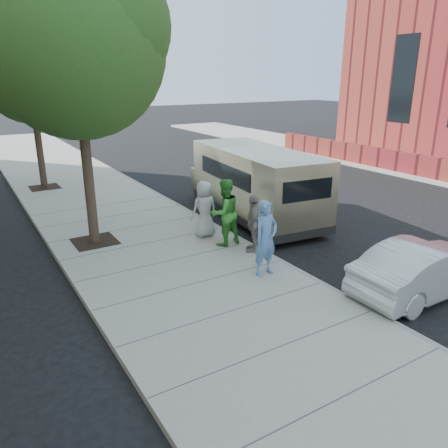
{
  "coord_description": "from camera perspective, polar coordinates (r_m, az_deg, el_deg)",
  "views": [
    {
      "loc": [
        -5.29,
        -9.62,
        4.7
      ],
      "look_at": [
        0.25,
        -0.6,
        1.1
      ],
      "focal_mm": 35.0,
      "sensor_mm": 36.0,
      "label": 1
    }
  ],
  "objects": [
    {
      "name": "van",
      "position": [
        14.98,
        3.95,
        5.49
      ],
      "size": [
        2.81,
        6.63,
        2.39
      ],
      "rotation": [
        0.0,
        0.0,
        -0.11
      ],
      "color": "#C0B38A",
      "rests_on": "ground"
    },
    {
      "name": "ground",
      "position": [
        11.94,
        -2.55,
        -4.41
      ],
      "size": [
        120.0,
        120.0,
        0.0
      ],
      "primitive_type": "plane",
      "color": "black",
      "rests_on": "ground"
    },
    {
      "name": "sidewalk",
      "position": [
        11.5,
        -6.92,
        -5.07
      ],
      "size": [
        5.0,
        60.0,
        0.15
      ],
      "primitive_type": "cube",
      "color": "gray",
      "rests_on": "ground"
    },
    {
      "name": "tree_near",
      "position": [
        12.43,
        -18.74,
        21.78
      ],
      "size": [
        4.62,
        4.6,
        7.53
      ],
      "color": "black",
      "rests_on": "sidewalk"
    },
    {
      "name": "person_gray_shirt",
      "position": [
        12.85,
        -2.58,
        1.97
      ],
      "size": [
        0.84,
        0.56,
        1.68
      ],
      "primitive_type": "imported",
      "rotation": [
        0.0,
        0.0,
        3.17
      ],
      "color": "#B1B1B4",
      "rests_on": "sidewalk"
    },
    {
      "name": "person_striped_polo",
      "position": [
        11.75,
        3.86,
        0.12
      ],
      "size": [
        0.84,
        0.99,
        1.6
      ],
      "primitive_type": "imported",
      "rotation": [
        0.0,
        0.0,
        4.12
      ],
      "color": "gray",
      "rests_on": "sidewalk"
    },
    {
      "name": "tree_far",
      "position": [
        19.85,
        -24.0,
        17.8
      ],
      "size": [
        3.92,
        3.8,
        6.49
      ],
      "color": "black",
      "rests_on": "sidewalk"
    },
    {
      "name": "curb_face",
      "position": [
        12.62,
        3.17,
        -2.75
      ],
      "size": [
        0.12,
        60.0,
        0.16
      ],
      "primitive_type": "cube",
      "color": "gray",
      "rests_on": "ground"
    },
    {
      "name": "sedan",
      "position": [
        10.77,
        24.78,
        -5.29
      ],
      "size": [
        3.79,
        1.33,
        1.25
      ],
      "primitive_type": "imported",
      "rotation": [
        0.0,
        0.0,
        1.57
      ],
      "color": "silver",
      "rests_on": "ground"
    },
    {
      "name": "church_wall",
      "position": [
        22.46,
        26.4,
        6.45
      ],
      "size": [
        0.3,
        22.0,
        1.0
      ],
      "primitive_type": "cube",
      "color": "maroon",
      "rests_on": "far_sidewalk"
    },
    {
      "name": "parking_meter",
      "position": [
        13.33,
        -2.31,
        3.02
      ],
      "size": [
        0.27,
        0.1,
        1.29
      ],
      "rotation": [
        0.0,
        0.0,
        0.05
      ],
      "color": "gray",
      "rests_on": "sidewalk"
    },
    {
      "name": "person_green_shirt",
      "position": [
        12.15,
        0.08,
        1.52
      ],
      "size": [
        0.97,
        0.79,
        1.89
      ],
      "primitive_type": "imported",
      "rotation": [
        0.0,
        0.0,
        3.23
      ],
      "color": "green",
      "rests_on": "sidewalk"
    },
    {
      "name": "person_officer",
      "position": [
        10.34,
        5.48,
        -1.85
      ],
      "size": [
        0.73,
        0.53,
        1.84
      ],
      "primitive_type": "imported",
      "rotation": [
        0.0,
        0.0,
        0.14
      ],
      "color": "#5682B8",
      "rests_on": "sidewalk"
    }
  ]
}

